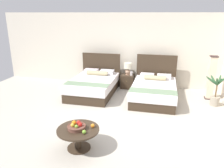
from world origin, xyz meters
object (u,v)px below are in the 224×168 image
vase (131,73)px  table_lamp (128,68)px  bed_near_corner (154,90)px  floor_lamp_corner (211,78)px  bed_near_window (94,85)px  loose_apple (84,132)px  potted_palm (215,95)px  nightstand (128,81)px  coffee_table (78,134)px  loose_orange (93,126)px  fruit_bowl (76,126)px

vase → table_lamp: bearing=156.5°
bed_near_corner → floor_lamp_corner: size_ratio=1.55×
bed_near_window → loose_apple: (0.88, -3.30, 0.17)m
bed_near_corner → floor_lamp_corner: floor_lamp_corner is taller
bed_near_corner → potted_palm: bearing=-4.9°
nightstand → table_lamp: size_ratio=1.12×
nightstand → potted_palm: bearing=-20.0°
bed_near_window → loose_apple: 3.42m
table_lamp → vase: size_ratio=2.71×
floor_lamp_corner → coffee_table: bearing=-130.3°
nightstand → loose_apple: 4.18m
vase → coffee_table: size_ratio=0.19×
loose_apple → floor_lamp_corner: 4.68m
table_lamp → loose_orange: table_lamp is taller
coffee_table → floor_lamp_corner: size_ratio=0.61×
fruit_bowl → potted_palm: 4.35m
table_lamp → coffee_table: (-0.31, -4.05, -0.42)m
vase → loose_apple: size_ratio=2.11×
bed_near_corner → loose_orange: bearing=-109.0°
table_lamp → floor_lamp_corner: (2.72, -0.48, -0.06)m
loose_orange → floor_lamp_corner: 4.42m
bed_near_corner → fruit_bowl: bearing=-112.9°
nightstand → fruit_bowl: 4.05m
potted_palm → bed_near_window: bearing=177.8°
bed_near_window → table_lamp: (1.01, 0.89, 0.45)m
bed_near_window → table_lamp: size_ratio=4.73×
potted_palm → vase: bearing=159.8°
table_lamp → loose_orange: (-0.05, -3.92, -0.27)m
floor_lamp_corner → bed_near_corner: bearing=-166.8°
nightstand → loose_orange: size_ratio=6.17×
bed_near_corner → floor_lamp_corner: 1.81m
bed_near_window → table_lamp: bearing=41.3°
vase → loose_apple: bearing=-93.7°
bed_near_window → potted_palm: bearing=-2.2°
bed_near_corner → vase: 1.22m
potted_palm → loose_orange: bearing=-134.4°
potted_palm → coffee_table: bearing=-135.8°
coffee_table → fruit_bowl: 0.17m
loose_orange → bed_near_window: bearing=107.6°
vase → fruit_bowl: bearing=-96.9°
coffee_table → potted_palm: 4.32m
loose_orange → potted_palm: potted_palm is taller
potted_palm → fruit_bowl: bearing=-136.0°
vase → potted_palm: 2.83m
bed_near_corner → table_lamp: size_ratio=4.89×
vase → coffee_table: vase is taller
bed_near_window → fruit_bowl: size_ratio=5.63×
vase → potted_palm: bearing=-20.2°
bed_near_window → nightstand: bed_near_window is taller
coffee_table → floor_lamp_corner: floor_lamp_corner is taller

